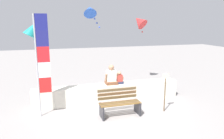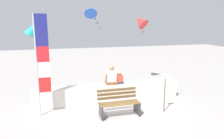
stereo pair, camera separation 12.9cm
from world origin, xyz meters
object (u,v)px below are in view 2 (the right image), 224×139
Objects in this scene: kite_red at (140,21)px; person_child at (119,79)px; kite_teal at (33,29)px; sign_post at (165,89)px; person_adult at (111,77)px; kite_blue at (90,10)px; park_bench at (119,104)px; flag_banner at (41,59)px.

person_child is at bearing -127.79° from kite_red.
person_child is 0.45× the size of kite_teal.
kite_teal reaches higher than sign_post.
kite_blue reaches higher than person_adult.
park_bench is 1.24× the size of kite_teal.
sign_post is (4.09, -0.82, -1.14)m from flag_banner.
kite_red is at bearing 47.47° from person_adult.
person_adult is 0.70× the size of kite_teal.
park_bench is 4.35m from kite_blue.
flag_banner reaches higher than person_adult.
sign_post is (4.37, -2.23, -2.05)m from kite_teal.
flag_banner is (-2.91, -0.71, 1.06)m from person_child.
kite_blue reaches higher than flag_banner.
person_child is 0.36× the size of sign_post.
person_child is 3.79m from kite_red.
park_bench is at bearing -108.37° from person_child.
person_child is at bearing -12.46° from kite_teal.
kite_red is 0.87× the size of kite_teal.
kite_red is at bearing 80.25° from sign_post.
kite_red is 5.33m from kite_teal.
flag_banner is 3.46m from kite_blue.
kite_red reaches higher than person_adult.
kite_blue is at bearing 47.36° from flag_banner.
park_bench is 1.26× the size of kite_blue.
flag_banner is at bearing -132.64° from kite_blue.
kite_blue is at bearing 97.92° from park_bench.
kite_red reaches higher than person_child.
person_child is (0.34, 0.00, -0.11)m from person_adult.
kite_blue is (-0.51, 1.52, 2.62)m from person_adult.
sign_post is at bearing -27.05° from kite_teal.
kite_teal is at bearing -161.44° from kite_red.
park_bench is 1.77× the size of person_adult.
kite_blue reaches higher than kite_teal.
flag_banner is 2.43× the size of sign_post.
kite_red is (4.76, 3.10, 1.22)m from flag_banner.
flag_banner is 4.32m from sign_post.
kite_teal is 0.81× the size of sign_post.
flag_banner is (-2.45, 0.66, 1.56)m from park_bench.
park_bench is 1.70m from sign_post.
park_bench is 1.42× the size of kite_red.
flag_banner reaches higher than person_child.
kite_blue is (-0.85, 1.52, 2.73)m from person_child.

